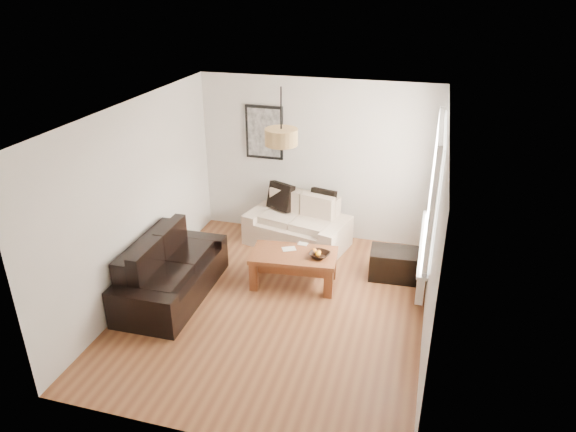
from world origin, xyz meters
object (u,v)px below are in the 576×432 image
(loveseat_cream, at_px, (297,222))
(ottoman, at_px, (396,264))
(coffee_table, at_px, (294,268))
(sofa_leather, at_px, (171,269))

(loveseat_cream, height_order, ottoman, loveseat_cream)
(coffee_table, relative_size, ottoman, 1.61)
(ottoman, bearing_deg, coffee_table, -157.34)
(coffee_table, bearing_deg, sofa_leather, -154.47)
(sofa_leather, distance_m, ottoman, 3.16)
(coffee_table, xyz_separation_m, ottoman, (1.37, 0.57, -0.03))
(loveseat_cream, bearing_deg, ottoman, -7.30)
(sofa_leather, relative_size, ottoman, 2.52)
(loveseat_cream, relative_size, ottoman, 2.15)
(ottoman, bearing_deg, sofa_leather, -155.82)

